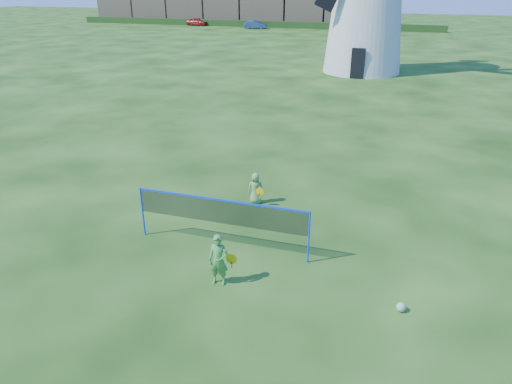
{
  "coord_description": "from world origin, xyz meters",
  "views": [
    {
      "loc": [
        3.84,
        -10.98,
        7.01
      ],
      "look_at": [
        0.2,
        0.5,
        1.5
      ],
      "focal_mm": 32.53,
      "sensor_mm": 36.0,
      "label": 1
    }
  ],
  "objects_px": {
    "badminton_net": "(221,212)",
    "player_boy": "(256,188)",
    "play_ball": "(401,307)",
    "car_right": "(255,25)",
    "player_girl": "(219,260)",
    "car_left": "(197,22)"
  },
  "relations": [
    {
      "from": "car_left",
      "to": "player_boy",
      "type": "bearing_deg",
      "value": -148.93
    },
    {
      "from": "player_boy",
      "to": "badminton_net",
      "type": "bearing_deg",
      "value": 69.31
    },
    {
      "from": "badminton_net",
      "to": "play_ball",
      "type": "relative_size",
      "value": 22.95
    },
    {
      "from": "badminton_net",
      "to": "player_girl",
      "type": "bearing_deg",
      "value": -70.9
    },
    {
      "from": "player_boy",
      "to": "car_right",
      "type": "height_order",
      "value": "car_right"
    },
    {
      "from": "player_boy",
      "to": "play_ball",
      "type": "distance_m",
      "value": 6.69
    },
    {
      "from": "player_girl",
      "to": "player_boy",
      "type": "height_order",
      "value": "player_girl"
    },
    {
      "from": "badminton_net",
      "to": "player_boy",
      "type": "bearing_deg",
      "value": 89.5
    },
    {
      "from": "play_ball",
      "to": "badminton_net",
      "type": "bearing_deg",
      "value": 164.65
    },
    {
      "from": "play_ball",
      "to": "player_boy",
      "type": "bearing_deg",
      "value": 137.99
    },
    {
      "from": "car_left",
      "to": "car_right",
      "type": "height_order",
      "value": "car_left"
    },
    {
      "from": "car_left",
      "to": "play_ball",
      "type": "bearing_deg",
      "value": -147.03
    },
    {
      "from": "badminton_net",
      "to": "car_left",
      "type": "distance_m",
      "value": 72.65
    },
    {
      "from": "badminton_net",
      "to": "car_left",
      "type": "xyz_separation_m",
      "value": [
        -30.37,
        66.0,
        -0.5
      ]
    },
    {
      "from": "play_ball",
      "to": "car_right",
      "type": "height_order",
      "value": "car_right"
    },
    {
      "from": "car_left",
      "to": "car_right",
      "type": "xyz_separation_m",
      "value": [
        11.01,
        -2.13,
        -0.04
      ]
    },
    {
      "from": "play_ball",
      "to": "car_left",
      "type": "relative_size",
      "value": 0.06
    },
    {
      "from": "player_boy",
      "to": "car_right",
      "type": "bearing_deg",
      "value": -92.5
    },
    {
      "from": "play_ball",
      "to": "car_right",
      "type": "bearing_deg",
      "value": 110.47
    },
    {
      "from": "player_boy",
      "to": "player_girl",
      "type": "bearing_deg",
      "value": 76.31
    },
    {
      "from": "play_ball",
      "to": "player_girl",
      "type": "bearing_deg",
      "value": -176.54
    },
    {
      "from": "car_right",
      "to": "player_boy",
      "type": "bearing_deg",
      "value": -170.23
    }
  ]
}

